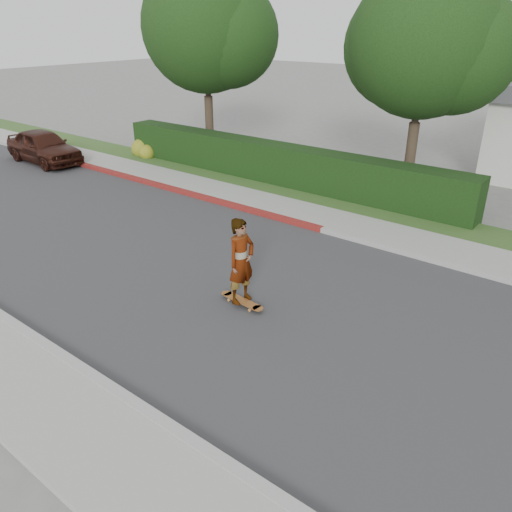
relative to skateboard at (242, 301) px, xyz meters
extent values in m
plane|color=slate|center=(-1.79, 0.56, -0.10)|extent=(120.00, 120.00, 0.00)
cube|color=#2D2D30|center=(-1.79, 0.56, -0.10)|extent=(60.00, 8.00, 0.01)
cube|color=#9E9E99|center=(-1.79, -3.54, -0.03)|extent=(60.00, 0.20, 0.15)
cube|color=gray|center=(-1.79, -4.44, -0.04)|extent=(60.00, 1.60, 0.12)
cube|color=#9E9E99|center=(-1.79, 4.66, -0.03)|extent=(60.00, 0.20, 0.15)
cube|color=maroon|center=(-6.79, 4.66, -0.03)|extent=(12.00, 0.21, 0.15)
cube|color=gray|center=(-1.79, 5.56, -0.04)|extent=(60.00, 1.60, 0.12)
cube|color=#2D4C1E|center=(-1.79, 7.16, -0.05)|extent=(60.00, 1.60, 0.10)
cube|color=black|center=(-4.79, 7.76, 0.65)|extent=(15.00, 1.00, 1.50)
sphere|color=#2D4C19|center=(-11.99, 7.36, 0.25)|extent=(0.90, 0.90, 0.90)
sphere|color=#2D4C19|center=(-11.39, 7.16, 0.20)|extent=(0.70, 0.70, 0.70)
cylinder|color=#33261C|center=(-9.29, 9.06, 1.25)|extent=(0.36, 0.36, 2.70)
cylinder|color=#33261C|center=(-9.29, 9.06, 3.27)|extent=(0.24, 0.24, 2.25)
sphere|color=black|center=(-9.29, 9.06, 5.30)|extent=(5.20, 5.20, 5.20)
sphere|color=black|center=(-10.09, 9.46, 5.10)|extent=(4.42, 4.42, 4.42)
sphere|color=black|center=(-8.39, 9.36, 5.00)|extent=(4.16, 4.16, 4.16)
cylinder|color=#33261C|center=(-0.29, 9.56, 1.16)|extent=(0.36, 0.36, 2.52)
cylinder|color=#33261C|center=(-0.29, 9.56, 3.05)|extent=(0.24, 0.24, 2.10)
sphere|color=black|center=(-0.29, 9.56, 4.94)|extent=(4.80, 4.80, 4.80)
sphere|color=black|center=(-1.09, 9.96, 4.74)|extent=(4.08, 4.08, 4.08)
sphere|color=black|center=(0.61, 9.86, 4.64)|extent=(3.84, 3.84, 3.84)
cylinder|color=orange|center=(-0.32, -0.06, -0.06)|extent=(0.07, 0.04, 0.06)
cylinder|color=orange|center=(-0.31, 0.11, -0.06)|extent=(0.07, 0.04, 0.06)
cylinder|color=orange|center=(0.31, -0.11, -0.06)|extent=(0.07, 0.04, 0.06)
cylinder|color=orange|center=(0.32, 0.06, -0.06)|extent=(0.07, 0.04, 0.06)
cube|color=silver|center=(-0.31, 0.02, -0.02)|extent=(0.07, 0.19, 0.03)
cube|color=silver|center=(0.31, -0.02, -0.02)|extent=(0.07, 0.19, 0.03)
cube|color=brown|center=(0.00, 0.00, 0.01)|extent=(0.96, 0.30, 0.02)
cylinder|color=brown|center=(-0.47, 0.04, 0.01)|extent=(0.25, 0.25, 0.02)
cylinder|color=brown|center=(0.47, -0.04, 0.01)|extent=(0.25, 0.25, 0.02)
imported|color=white|center=(0.00, 0.00, 0.96)|extent=(0.51, 0.73, 1.89)
imported|color=#3B1B12|center=(-14.44, 4.06, 0.60)|extent=(4.23, 1.87, 1.42)
camera|label=1|loc=(6.02, -7.21, 5.52)|focal=35.00mm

